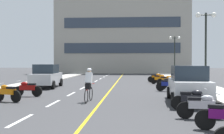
{
  "coord_description": "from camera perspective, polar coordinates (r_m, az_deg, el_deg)",
  "views": [
    {
      "loc": [
        1.84,
        -3.36,
        2.01
      ],
      "look_at": [
        0.13,
        19.77,
        1.59
      ],
      "focal_mm": 45.23,
      "sensor_mm": 36.0,
      "label": 1
    }
  ],
  "objects": [
    {
      "name": "parked_car_mid",
      "position": [
        22.68,
        -13.13,
        -1.75
      ],
      "size": [
        2.09,
        4.28,
        1.82
      ],
      "color": "black",
      "rests_on": "ground"
    },
    {
      "name": "motorcycle_7",
      "position": [
        21.42,
        11.78,
        -3.1
      ],
      "size": [
        1.7,
        0.6,
        0.92
      ],
      "color": "black",
      "rests_on": "ground"
    },
    {
      "name": "lane_dash_5",
      "position": [
        25.73,
        -4.38,
        -3.44
      ],
      "size": [
        0.14,
        2.2,
        0.01
      ],
      "primitive_type": "cube",
      "color": "silver",
      "rests_on": "ground"
    },
    {
      "name": "motorcycle_9",
      "position": [
        25.97,
        9.65,
        -2.37
      ],
      "size": [
        1.68,
        0.67,
        0.92
      ],
      "color": "black",
      "rests_on": "ground"
    },
    {
      "name": "motorcycle_10",
      "position": [
        28.14,
        8.94,
        -2.1
      ],
      "size": [
        1.68,
        0.65,
        0.92
      ],
      "color": "black",
      "rests_on": "ground"
    },
    {
      "name": "parked_car_near",
      "position": [
        14.58,
        15.22,
        -3.3
      ],
      "size": [
        2.11,
        4.29,
        1.82
      ],
      "color": "black",
      "rests_on": "ground"
    },
    {
      "name": "centre_line_yellow",
      "position": [
        27.48,
        0.89,
        -3.15
      ],
      "size": [
        0.12,
        66.0,
        0.01
      ],
      "primitive_type": "cube",
      "color": "gold",
      "rests_on": "ground"
    },
    {
      "name": "lane_dash_2",
      "position": [
        14.05,
        -11.78,
        -7.19
      ],
      "size": [
        0.14,
        2.2,
        0.01
      ],
      "primitive_type": "cube",
      "color": "silver",
      "rests_on": "ground"
    },
    {
      "name": "motorcycle_6",
      "position": [
        19.55,
        11.37,
        -3.49
      ],
      "size": [
        1.65,
        0.77,
        0.92
      ],
      "color": "black",
      "rests_on": "ground"
    },
    {
      "name": "ground_plane",
      "position": [
        24.51,
        -0.1,
        -3.66
      ],
      "size": [
        140.0,
        140.0,
        0.0
      ],
      "primitive_type": "plane",
      "color": "#38383A"
    },
    {
      "name": "curb_left",
      "position": [
        28.88,
        -14.05,
        -2.86
      ],
      "size": [
        2.4,
        72.0,
        0.12
      ],
      "primitive_type": "cube",
      "color": "#B7B2A8",
      "rests_on": "ground"
    },
    {
      "name": "motorcycle_2",
      "position": [
        10.45,
        17.65,
        -7.47
      ],
      "size": [
        1.7,
        0.6,
        0.92
      ],
      "color": "black",
      "rests_on": "ground"
    },
    {
      "name": "lane_dash_8",
      "position": [
        37.61,
        -1.65,
        -2.02
      ],
      "size": [
        0.14,
        2.2,
        0.01
      ],
      "primitive_type": "cube",
      "color": "silver",
      "rests_on": "ground"
    },
    {
      "name": "curb_right",
      "position": [
        27.95,
        15.29,
        -3.0
      ],
      "size": [
        2.4,
        72.0,
        0.12
      ],
      "primitive_type": "cube",
      "color": "#B7B2A8",
      "rests_on": "ground"
    },
    {
      "name": "office_building",
      "position": [
        52.45,
        2.11,
        6.83
      ],
      "size": [
        23.71,
        7.69,
        14.62
      ],
      "color": "#9E998E",
      "rests_on": "ground"
    },
    {
      "name": "lane_dash_7",
      "position": [
        33.64,
        -2.35,
        -2.38
      ],
      "size": [
        0.14,
        2.2,
        0.01
      ],
      "primitive_type": "cube",
      "color": "silver",
      "rests_on": "ground"
    },
    {
      "name": "lane_dash_11",
      "position": [
        49.55,
        -0.23,
        -1.28
      ],
      "size": [
        0.14,
        2.2,
        0.01
      ],
      "primitive_type": "cube",
      "color": "silver",
      "rests_on": "ground"
    },
    {
      "name": "street_lamp_far",
      "position": [
        38.1,
        12.56,
        3.94
      ],
      "size": [
        1.46,
        0.36,
        5.26
      ],
      "color": "black",
      "rests_on": "curb_right"
    },
    {
      "name": "motorcycle_8",
      "position": [
        24.2,
        11.0,
        -2.62
      ],
      "size": [
        1.7,
        0.6,
        0.92
      ],
      "color": "black",
      "rests_on": "ground"
    },
    {
      "name": "cyclist_rider",
      "position": [
        14.23,
        -4.73,
        -3.49
      ],
      "size": [
        0.42,
        1.77,
        1.71
      ],
      "color": "black",
      "rests_on": "ground"
    },
    {
      "name": "lane_dash_6",
      "position": [
        29.68,
        -3.23,
        -2.84
      ],
      "size": [
        0.14,
        2.2,
        0.01
      ],
      "primitive_type": "cube",
      "color": "silver",
      "rests_on": "ground"
    },
    {
      "name": "motorcycle_4",
      "position": [
        15.17,
        -20.44,
        -4.84
      ],
      "size": [
        1.64,
        0.8,
        0.92
      ],
      "color": "black",
      "rests_on": "ground"
    },
    {
      "name": "lane_dash_10",
      "position": [
        45.57,
        -0.62,
        -1.49
      ],
      "size": [
        0.14,
        2.2,
        0.01
      ],
      "primitive_type": "cube",
      "color": "silver",
      "rests_on": "ground"
    },
    {
      "name": "lane_dash_1",
      "position": [
        10.31,
        -18.01,
        -10.23
      ],
      "size": [
        0.14,
        2.2,
        0.01
      ],
      "primitive_type": "cube",
      "color": "silver",
      "rests_on": "ground"
    },
    {
      "name": "motorcycle_3",
      "position": [
        12.16,
        15.9,
        -6.26
      ],
      "size": [
        1.7,
        0.6,
        0.92
      ],
      "color": "black",
      "rests_on": "ground"
    },
    {
      "name": "lane_dash_3",
      "position": [
        17.89,
        -8.23,
        -5.41
      ],
      "size": [
        0.14,
        2.2,
        0.01
      ],
      "primitive_type": "cube",
      "color": "silver",
      "rests_on": "ground"
    },
    {
      "name": "motorcycle_5",
      "position": [
        17.08,
        -16.72,
        -4.17
      ],
      "size": [
        1.7,
        0.6,
        0.92
      ],
      "color": "black",
      "rests_on": "ground"
    },
    {
      "name": "street_lamp_mid",
      "position": [
        21.31,
        18.44,
        6.49
      ],
      "size": [
        1.46,
        0.36,
        5.42
      ],
      "color": "black",
      "rests_on": "curb_right"
    },
    {
      "name": "lane_dash_9",
      "position": [
        41.59,
        -1.09,
        -1.73
      ],
      "size": [
        0.14,
        2.2,
        0.01
      ],
      "primitive_type": "cube",
      "color": "silver",
      "rests_on": "ground"
    },
    {
      "name": "lane_dash_4",
      "position": [
        21.8,
        -5.96,
        -4.25
      ],
      "size": [
        0.14,
        2.2,
        0.01
      ],
      "primitive_type": "cube",
      "color": "silver",
      "rests_on": "ground"
    }
  ]
}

